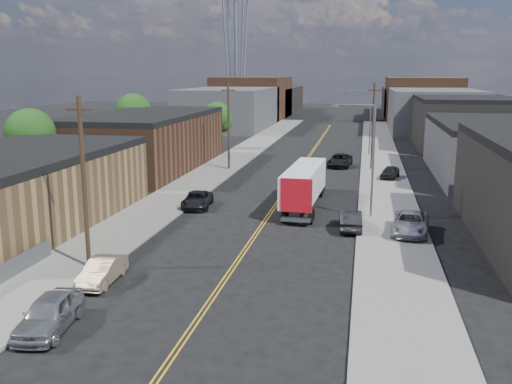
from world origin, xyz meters
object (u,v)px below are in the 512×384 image
at_px(car_ahead_truck, 340,160).
at_px(car_left_c, 197,200).
at_px(semi_truck, 306,182).
at_px(car_right_lot_a, 410,223).
at_px(car_right_oncoming, 350,220).
at_px(car_left_b, 102,271).
at_px(car_left_a, 49,313).
at_px(car_right_lot_c, 390,172).

bearing_deg(car_ahead_truck, car_left_c, -109.23).
relative_size(semi_truck, car_right_lot_a, 2.60).
bearing_deg(car_left_c, car_right_oncoming, -26.86).
bearing_deg(car_ahead_truck, car_right_oncoming, -80.43).
bearing_deg(car_left_b, car_right_oncoming, 43.75).
bearing_deg(car_right_lot_a, car_left_b, -136.49).
distance_m(car_left_b, car_left_c, 18.00).
distance_m(car_right_oncoming, car_ahead_truck, 28.38).
height_order(car_left_a, car_left_c, car_left_a).
xyz_separation_m(car_right_oncoming, car_right_lot_c, (3.61, 20.80, 0.07)).
height_order(car_left_c, car_right_oncoming, car_right_oncoming).
bearing_deg(car_left_a, car_right_lot_c, 60.47).
relative_size(car_left_a, car_right_oncoming, 1.06).
distance_m(car_right_lot_c, car_ahead_truck, 9.38).
bearing_deg(car_right_lot_a, car_left_a, -125.27).
relative_size(car_right_lot_a, car_right_lot_c, 1.40).
bearing_deg(car_right_lot_a, car_right_oncoming, 177.55).
distance_m(car_left_b, car_right_lot_c, 37.94).
bearing_deg(car_left_c, car_left_b, -97.07).
xyz_separation_m(car_left_a, car_right_lot_c, (16.23, 39.99, 0.00)).
bearing_deg(car_right_lot_c, car_right_lot_a, -74.39).
xyz_separation_m(car_left_b, car_right_lot_c, (16.52, 34.15, 0.12)).
distance_m(semi_truck, car_right_lot_c, 15.81).
xyz_separation_m(semi_truck, car_left_a, (-8.62, -26.18, -1.25)).
relative_size(car_left_a, car_ahead_truck, 0.85).
xyz_separation_m(car_left_c, car_right_lot_c, (16.52, 16.15, 0.13)).
bearing_deg(semi_truck, car_ahead_truck, 87.25).
distance_m(car_left_c, car_right_oncoming, 13.72).
xyz_separation_m(car_right_oncoming, car_ahead_truck, (-2.01, 28.31, 0.03)).
height_order(car_right_lot_c, car_ahead_truck, car_ahead_truck).
relative_size(car_left_a, car_right_lot_a, 0.88).
xyz_separation_m(car_left_c, car_right_oncoming, (12.91, -4.65, 0.06)).
relative_size(car_right_oncoming, car_right_lot_a, 0.83).
distance_m(semi_truck, car_right_oncoming, 8.16).
relative_size(semi_truck, car_ahead_truck, 2.52).
relative_size(car_left_b, car_right_oncoming, 0.94).
bearing_deg(semi_truck, car_right_lot_a, -40.70).
height_order(semi_truck, car_right_lot_a, semi_truck).
distance_m(semi_truck, car_right_lot_a, 11.27).
bearing_deg(car_left_a, car_right_oncoming, 49.24).
bearing_deg(car_ahead_truck, semi_truck, -89.81).
height_order(car_right_oncoming, car_right_lot_a, car_right_lot_a).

